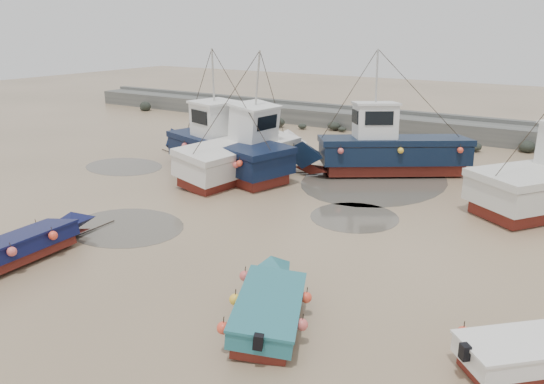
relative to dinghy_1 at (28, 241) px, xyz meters
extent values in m
plane|color=tan|center=(3.91, 4.82, -0.54)|extent=(120.00, 120.00, 0.00)
cube|color=#60605B|center=(3.91, 26.82, 0.06)|extent=(60.00, 2.20, 1.20)
cube|color=#60605B|center=(3.91, 28.03, 0.78)|extent=(60.00, 0.60, 0.25)
ellipsoid|color=black|center=(9.01, 23.85, -0.25)|extent=(0.84, 0.86, 0.51)
ellipsoid|color=black|center=(11.71, 25.38, -0.20)|extent=(0.98, 1.07, 0.72)
ellipsoid|color=black|center=(-1.17, 25.29, -0.20)|extent=(0.99, 0.80, 0.58)
ellipsoid|color=black|center=(-19.60, 24.48, -0.32)|extent=(0.65, 0.64, 0.43)
ellipsoid|color=black|center=(-0.40, 25.09, -0.33)|extent=(0.61, 0.53, 0.32)
ellipsoid|color=black|center=(-5.27, 24.16, -0.16)|extent=(1.09, 0.88, 0.72)
ellipsoid|color=black|center=(-3.34, 24.48, -0.32)|extent=(0.65, 0.60, 0.37)
ellipsoid|color=black|center=(2.98, 24.42, -0.32)|extent=(0.64, 0.62, 0.48)
ellipsoid|color=black|center=(-19.51, 24.62, -0.16)|extent=(1.10, 0.87, 0.86)
ellipsoid|color=black|center=(11.75, 25.25, -0.35)|extent=(0.55, 0.45, 0.29)
cylinder|color=#524D43|center=(0.66, 3.64, -0.54)|extent=(4.62, 4.62, 0.01)
cylinder|color=#524D43|center=(7.58, 9.32, -0.54)|extent=(3.54, 3.54, 0.01)
cylinder|color=#524D43|center=(-6.28, 9.89, -0.54)|extent=(4.50, 4.50, 0.01)
cylinder|color=#524D43|center=(6.28, 14.66, -0.54)|extent=(6.83, 6.83, 0.01)
cube|color=maroon|center=(0.02, -0.37, -0.39)|extent=(1.55, 3.55, 0.30)
cube|color=#0C1039|center=(0.02, -0.37, -0.02)|extent=(1.81, 3.81, 0.45)
pyramid|color=#0C1039|center=(-0.07, 1.85, 0.43)|extent=(1.68, 0.78, 0.90)
cube|color=brown|center=(0.02, -0.37, 0.15)|extent=(1.45, 3.20, 0.10)
cube|color=#0C1039|center=(0.02, -0.37, 0.24)|extent=(1.88, 3.90, 0.07)
cylinder|color=black|center=(-0.11, 2.77, -0.51)|extent=(0.12, 2.00, 0.04)
sphere|color=#F64A2F|center=(1.00, -1.07, 0.09)|extent=(0.30, 0.30, 0.30)
sphere|color=#F64A2F|center=(0.93, 0.42, 0.09)|extent=(0.30, 0.30, 0.30)
sphere|color=#F64A2F|center=(-0.99, 1.08, 0.09)|extent=(0.30, 0.30, 0.30)
cube|color=maroon|center=(9.03, 0.63, -0.39)|extent=(2.48, 3.38, 0.30)
cube|color=#236872|center=(9.03, 0.63, -0.02)|extent=(2.79, 3.68, 0.45)
pyramid|color=#236872|center=(8.19, 2.47, 0.43)|extent=(1.69, 1.28, 0.90)
cube|color=brown|center=(9.03, 0.63, 0.15)|extent=(2.29, 3.07, 0.10)
cube|color=#236872|center=(9.03, 0.63, 0.24)|extent=(2.87, 3.78, 0.07)
cube|color=black|center=(9.76, -0.96, 0.16)|extent=(0.27, 0.26, 0.35)
cylinder|color=black|center=(7.83, 3.26, -0.51)|extent=(0.87, 1.84, 0.04)
sphere|color=#F64A2F|center=(8.78, -0.95, 0.09)|extent=(0.30, 0.30, 0.30)
sphere|color=#F64A2F|center=(10.11, 0.39, 0.09)|extent=(0.30, 0.30, 0.30)
sphere|color=#F64A2F|center=(8.22, 0.26, 0.09)|extent=(0.30, 0.30, 0.30)
sphere|color=#F64A2F|center=(9.56, 1.60, 0.09)|extent=(0.30, 0.30, 0.30)
sphere|color=#F64A2F|center=(7.67, 1.48, 0.09)|extent=(0.30, 0.30, 0.30)
cube|color=maroon|center=(15.09, 2.37, -0.39)|extent=(3.17, 3.08, 0.30)
cube|color=white|center=(15.09, 2.37, -0.02)|extent=(3.48, 3.40, 0.45)
cube|color=brown|center=(15.09, 2.37, 0.15)|extent=(2.89, 2.82, 0.10)
cube|color=white|center=(15.09, 2.37, 0.24)|extent=(3.58, 3.49, 0.07)
cube|color=black|center=(13.76, 1.11, 0.16)|extent=(0.28, 0.28, 0.35)
sphere|color=#F64A2F|center=(13.53, 2.00, 0.09)|extent=(0.30, 0.30, 0.30)
cube|color=maroon|center=(-0.60, 11.79, -0.27)|extent=(7.32, 4.23, 0.55)
cube|color=black|center=(-0.60, 11.79, 0.48)|extent=(7.93, 4.76, 0.95)
pyramid|color=black|center=(-4.69, 13.07, 1.18)|extent=(2.15, 2.95, 1.40)
cube|color=brown|center=(-0.60, 11.79, 1.00)|extent=(7.74, 4.61, 0.08)
cube|color=black|center=(-0.60, 11.79, 1.14)|extent=(8.11, 4.87, 0.30)
cube|color=white|center=(-1.57, 12.09, 2.11)|extent=(2.46, 2.36, 1.70)
cube|color=white|center=(-1.57, 12.09, 3.02)|extent=(2.66, 2.55, 0.12)
cube|color=black|center=(-2.55, 12.40, 2.36)|extent=(0.52, 1.52, 0.68)
cylinder|color=#B7B7B2|center=(-1.57, 12.09, 4.38)|extent=(0.10, 0.10, 2.60)
cylinder|color=black|center=(-5.80, 13.42, -0.51)|extent=(2.88, 0.95, 0.05)
sphere|color=#E15A55|center=(1.81, 9.52, 0.84)|extent=(0.30, 0.30, 0.30)
sphere|color=#E15A55|center=(1.54, 12.63, 0.84)|extent=(0.30, 0.30, 0.30)
sphere|color=#E15A55|center=(-0.46, 10.23, 0.84)|extent=(0.30, 0.30, 0.30)
sphere|color=#E15A55|center=(-0.74, 13.34, 0.84)|extent=(0.30, 0.30, 0.30)
sphere|color=#E15A55|center=(-2.74, 10.95, 0.84)|extent=(0.30, 0.30, 0.30)
sphere|color=#E15A55|center=(-3.01, 14.05, 0.84)|extent=(0.30, 0.30, 0.30)
cube|color=maroon|center=(0.31, 11.38, -0.27)|extent=(2.76, 6.49, 0.55)
cube|color=silver|center=(0.31, 11.38, 0.48)|extent=(3.16, 6.99, 0.95)
pyramid|color=silver|center=(0.82, 15.27, 1.18)|extent=(2.47, 1.71, 1.40)
cube|color=brown|center=(0.31, 11.38, 1.00)|extent=(3.05, 6.83, 0.08)
cube|color=silver|center=(0.31, 11.38, 1.14)|extent=(3.22, 7.15, 0.30)
cube|color=white|center=(0.43, 12.29, 2.11)|extent=(1.86, 2.19, 1.70)
cube|color=white|center=(0.43, 12.29, 3.02)|extent=(2.01, 2.37, 0.12)
cube|color=black|center=(0.56, 13.30, 2.36)|extent=(1.37, 0.23, 0.68)
cylinder|color=#B7B7B2|center=(0.43, 12.29, 4.38)|extent=(0.10, 0.10, 2.60)
cylinder|color=black|center=(0.96, 16.37, -0.51)|extent=(0.43, 2.98, 0.05)
sphere|color=#E15A55|center=(-1.30, 8.88, 0.84)|extent=(0.30, 0.30, 0.30)
sphere|color=#E15A55|center=(1.37, 9.62, 0.84)|extent=(0.30, 0.30, 0.30)
sphere|color=#E15A55|center=(-1.02, 11.01, 0.84)|extent=(0.30, 0.30, 0.30)
sphere|color=#E15A55|center=(1.65, 11.75, 0.84)|extent=(0.30, 0.30, 0.30)
sphere|color=#E15A55|center=(-0.74, 13.14, 0.84)|extent=(0.30, 0.30, 0.30)
sphere|color=#E15A55|center=(1.92, 13.88, 0.84)|extent=(0.30, 0.30, 0.30)
cube|color=maroon|center=(6.52, 16.46, -0.27)|extent=(6.98, 5.73, 0.55)
cube|color=black|center=(6.52, 16.46, 0.48)|extent=(7.62, 6.35, 0.95)
pyramid|color=black|center=(3.00, 14.09, 1.18)|extent=(2.68, 3.02, 1.40)
cube|color=brown|center=(6.52, 16.46, 1.00)|extent=(7.42, 6.16, 0.08)
cube|color=black|center=(6.52, 16.46, 1.14)|extent=(7.79, 6.48, 0.30)
cube|color=white|center=(5.68, 15.90, 2.11)|extent=(2.71, 2.67, 1.70)
cube|color=white|center=(5.68, 15.90, 3.02)|extent=(2.92, 2.88, 0.12)
cube|color=black|center=(4.83, 15.33, 2.36)|extent=(0.93, 1.35, 0.68)
cylinder|color=#B7B7B2|center=(5.68, 15.90, 4.38)|extent=(0.10, 0.10, 2.60)
cylinder|color=black|center=(2.04, 13.44, -0.51)|extent=(2.52, 1.72, 0.05)
sphere|color=#E15A55|center=(9.77, 16.89, 0.84)|extent=(0.30, 0.30, 0.30)
sphere|color=#E15A55|center=(6.92, 18.49, 0.84)|extent=(0.30, 0.30, 0.30)
sphere|color=#E15A55|center=(7.33, 15.25, 0.84)|extent=(0.30, 0.30, 0.30)
sphere|color=#E15A55|center=(4.48, 16.85, 0.84)|extent=(0.30, 0.30, 0.30)
sphere|color=#E15A55|center=(4.89, 13.61, 0.84)|extent=(0.30, 0.30, 0.30)
sphere|color=#E15A55|center=(11.27, 12.93, 0.84)|extent=(0.30, 0.30, 0.30)
sphere|color=#E15A55|center=(12.81, 15.10, 0.84)|extent=(0.30, 0.30, 0.30)
imported|color=#192138|center=(-0.86, 12.24, -0.54)|extent=(0.67, 0.45, 1.82)
camera|label=1|loc=(15.51, -9.31, 6.86)|focal=35.00mm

